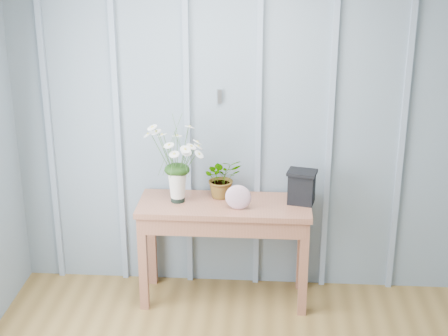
# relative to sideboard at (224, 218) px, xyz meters

# --- Properties ---
(room_shell) EXTENTS (4.00, 4.50, 2.50)m
(room_shell) POSITION_rel_sideboard_xyz_m (0.47, -1.08, 1.35)
(room_shell) COLOR gray
(room_shell) RESTS_ON ground
(sideboard) EXTENTS (1.20, 0.45, 0.75)m
(sideboard) POSITION_rel_sideboard_xyz_m (0.00, 0.00, 0.00)
(sideboard) COLOR brown
(sideboard) RESTS_ON ground
(daisy_vase) EXTENTS (0.43, 0.33, 0.61)m
(daisy_vase) POSITION_rel_sideboard_xyz_m (-0.33, 0.01, 0.50)
(daisy_vase) COLOR black
(daisy_vase) RESTS_ON sideboard
(spider_plant) EXTENTS (0.32, 0.30, 0.29)m
(spider_plant) POSITION_rel_sideboard_xyz_m (-0.02, 0.12, 0.26)
(spider_plant) COLOR #13330D
(spider_plant) RESTS_ON sideboard
(felt_disc_vessel) EXTENTS (0.18, 0.06, 0.18)m
(felt_disc_vessel) POSITION_rel_sideboard_xyz_m (0.10, -0.10, 0.20)
(felt_disc_vessel) COLOR #8F4E72
(felt_disc_vessel) RESTS_ON sideboard
(carved_box) EXTENTS (0.22, 0.19, 0.24)m
(carved_box) POSITION_rel_sideboard_xyz_m (0.53, 0.04, 0.24)
(carved_box) COLOR black
(carved_box) RESTS_ON sideboard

